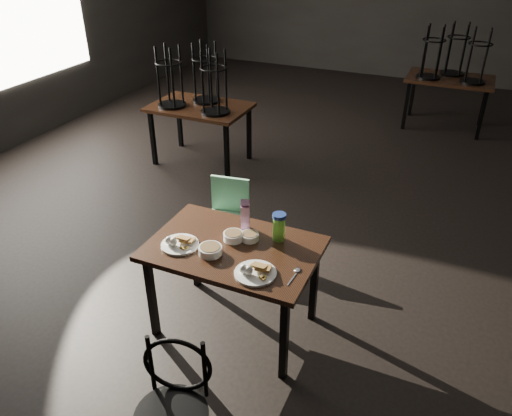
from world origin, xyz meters
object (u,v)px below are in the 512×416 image
at_px(juice_carton, 245,216).
at_px(water_bottle, 279,227).
at_px(main_table, 234,255).
at_px(bentwood_chair, 174,400).
at_px(school_chair, 227,213).

bearing_deg(juice_carton, water_bottle, -6.35).
relative_size(main_table, water_bottle, 5.60).
xyz_separation_m(juice_carton, bentwood_chair, (0.20, -1.36, -0.36)).
relative_size(juice_carton, water_bottle, 1.18).
height_order(main_table, juice_carton, juice_carton).
height_order(main_table, school_chair, school_chair).
height_order(juice_carton, bentwood_chair, juice_carton).
height_order(juice_carton, school_chair, juice_carton).
bearing_deg(school_chair, water_bottle, -48.32).
height_order(main_table, water_bottle, water_bottle).
xyz_separation_m(main_table, school_chair, (-0.47, 0.82, -0.21)).
relative_size(water_bottle, school_chair, 0.28).
xyz_separation_m(water_bottle, school_chair, (-0.73, 0.61, -0.40)).
bearing_deg(main_table, juice_carton, 93.96).
distance_m(main_table, bentwood_chair, 1.15).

